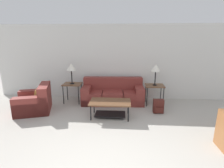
% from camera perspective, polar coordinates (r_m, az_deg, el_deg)
% --- Properties ---
extents(wall_back, '(8.70, 0.06, 2.60)m').
position_cam_1_polar(wall_back, '(6.23, 1.17, 7.09)').
color(wall_back, silver).
rests_on(wall_back, ground_plane).
extents(couch, '(2.06, 0.95, 0.82)m').
position_cam_1_polar(couch, '(5.93, 0.28, -3.22)').
color(couch, maroon).
rests_on(couch, ground_plane).
extents(armchair, '(1.19, 1.22, 0.80)m').
position_cam_1_polar(armchair, '(5.70, -23.81, -5.36)').
color(armchair, maroon).
rests_on(armchair, ground_plane).
extents(coffee_table, '(1.11, 0.63, 0.45)m').
position_cam_1_polar(coffee_table, '(4.82, -0.59, -7.01)').
color(coffee_table, brown).
rests_on(coffee_table, ground_plane).
extents(side_table_left, '(0.59, 0.49, 0.65)m').
position_cam_1_polar(side_table_left, '(6.02, -12.84, -0.50)').
color(side_table_left, brown).
rests_on(side_table_left, ground_plane).
extents(side_table_right, '(0.59, 0.49, 0.65)m').
position_cam_1_polar(side_table_right, '(5.84, 13.75, -1.00)').
color(side_table_right, brown).
rests_on(side_table_right, ground_plane).
extents(table_lamp_left, '(0.30, 0.30, 0.68)m').
position_cam_1_polar(table_lamp_left, '(5.89, -13.17, 5.29)').
color(table_lamp_left, black).
rests_on(table_lamp_left, side_table_left).
extents(table_lamp_right, '(0.30, 0.30, 0.68)m').
position_cam_1_polar(table_lamp_right, '(5.71, 14.12, 4.96)').
color(table_lamp_right, black).
rests_on(table_lamp_right, side_table_right).
extents(backpack, '(0.30, 0.24, 0.40)m').
position_cam_1_polar(backpack, '(5.31, 14.89, -7.10)').
color(backpack, '#4C1E19').
rests_on(backpack, ground_plane).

